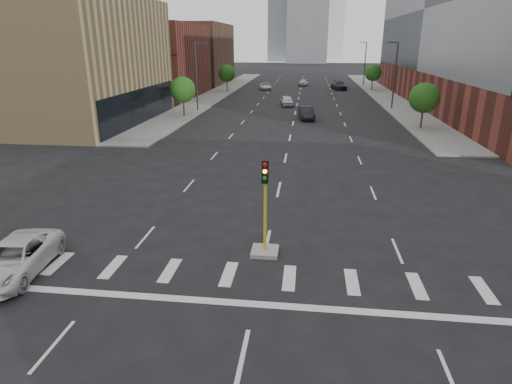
% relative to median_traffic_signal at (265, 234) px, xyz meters
% --- Properties ---
extents(sidewalk_left_far, '(5.00, 92.00, 0.15)m').
position_rel_median_traffic_signal_xyz_m(sidewalk_left_far, '(-15.00, 65.03, -0.90)').
color(sidewalk_left_far, gray).
rests_on(sidewalk_left_far, ground).
extents(sidewalk_right_far, '(5.00, 92.00, 0.15)m').
position_rel_median_traffic_signal_xyz_m(sidewalk_right_far, '(15.00, 65.03, -0.90)').
color(sidewalk_right_far, gray).
rests_on(sidewalk_right_far, ground).
extents(building_left_mid, '(20.00, 24.00, 14.00)m').
position_rel_median_traffic_signal_xyz_m(building_left_mid, '(-27.50, 31.03, 6.03)').
color(building_left_mid, '#998356').
rests_on(building_left_mid, ground).
extents(building_left_far_a, '(20.00, 22.00, 12.00)m').
position_rel_median_traffic_signal_xyz_m(building_left_far_a, '(-27.50, 57.03, 5.03)').
color(building_left_far_a, brown).
rests_on(building_left_far_a, ground).
extents(building_left_far_b, '(20.00, 24.00, 13.00)m').
position_rel_median_traffic_signal_xyz_m(building_left_far_b, '(-27.50, 83.03, 5.53)').
color(building_left_far_b, brown).
rests_on(building_left_far_b, ground).
extents(building_right_main, '(24.00, 70.00, 22.00)m').
position_rel_median_traffic_signal_xyz_m(building_right_main, '(29.50, 51.03, 10.03)').
color(building_right_main, brown).
rests_on(building_right_main, ground).
extents(tower_mid, '(18.00, 18.00, 44.00)m').
position_rel_median_traffic_signal_xyz_m(tower_mid, '(0.00, 191.03, 21.03)').
color(tower_mid, slate).
rests_on(tower_mid, ground).
extents(median_traffic_signal, '(1.20, 1.20, 4.40)m').
position_rel_median_traffic_signal_xyz_m(median_traffic_signal, '(0.00, 0.00, 0.00)').
color(median_traffic_signal, '#999993').
rests_on(median_traffic_signal, ground).
extents(streetlight_right_a, '(1.60, 0.22, 9.07)m').
position_rel_median_traffic_signal_xyz_m(streetlight_right_a, '(13.41, 46.03, 4.04)').
color(streetlight_right_a, '#2D2D30').
rests_on(streetlight_right_a, ground).
extents(streetlight_right_b, '(1.60, 0.22, 9.07)m').
position_rel_median_traffic_signal_xyz_m(streetlight_right_b, '(13.41, 81.03, 4.04)').
color(streetlight_right_b, '#2D2D30').
rests_on(streetlight_right_b, ground).
extents(streetlight_left, '(1.60, 0.22, 9.07)m').
position_rel_median_traffic_signal_xyz_m(streetlight_left, '(-13.41, 41.03, 4.04)').
color(streetlight_left, '#2D2D30').
rests_on(streetlight_left, ground).
extents(tree_left_near, '(3.20, 3.20, 4.85)m').
position_rel_median_traffic_signal_xyz_m(tree_left_near, '(-14.00, 36.03, 2.42)').
color(tree_left_near, '#382619').
rests_on(tree_left_near, ground).
extents(tree_left_far, '(3.20, 3.20, 4.85)m').
position_rel_median_traffic_signal_xyz_m(tree_left_far, '(-14.00, 66.03, 2.42)').
color(tree_left_far, '#382619').
rests_on(tree_left_far, ground).
extents(tree_right_near, '(3.20, 3.20, 4.85)m').
position_rel_median_traffic_signal_xyz_m(tree_right_near, '(14.00, 31.03, 2.42)').
color(tree_right_near, '#382619').
rests_on(tree_right_near, ground).
extents(tree_right_far, '(3.20, 3.20, 4.85)m').
position_rel_median_traffic_signal_xyz_m(tree_right_far, '(14.00, 71.03, 2.42)').
color(tree_right_far, '#382619').
rests_on(tree_right_far, ground).
extents(car_near_left, '(2.45, 4.63, 1.50)m').
position_rel_median_traffic_signal_xyz_m(car_near_left, '(-1.50, 47.56, -0.22)').
color(car_near_left, silver).
rests_on(car_near_left, ground).
extents(car_mid_right, '(2.23, 4.83, 1.53)m').
position_rel_median_traffic_signal_xyz_m(car_mid_right, '(1.50, 36.15, -0.21)').
color(car_mid_right, black).
rests_on(car_mid_right, ground).
extents(car_far_left, '(2.86, 5.02, 1.32)m').
position_rel_median_traffic_signal_xyz_m(car_far_left, '(-7.03, 70.61, -0.31)').
color(car_far_left, silver).
rests_on(car_far_left, ground).
extents(car_deep_right, '(3.23, 6.08, 1.68)m').
position_rel_median_traffic_signal_xyz_m(car_deep_right, '(7.66, 72.16, -0.13)').
color(car_deep_right, black).
rests_on(car_deep_right, ground).
extents(car_distant, '(2.38, 4.48, 1.45)m').
position_rel_median_traffic_signal_xyz_m(car_distant, '(0.46, 79.14, -0.25)').
color(car_distant, '#B1B0B5').
rests_on(car_distant, ground).
extents(parked_minivan, '(2.84, 5.22, 1.39)m').
position_rel_median_traffic_signal_xyz_m(parked_minivan, '(-10.00, -2.97, -0.28)').
color(parked_minivan, silver).
rests_on(parked_minivan, ground).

